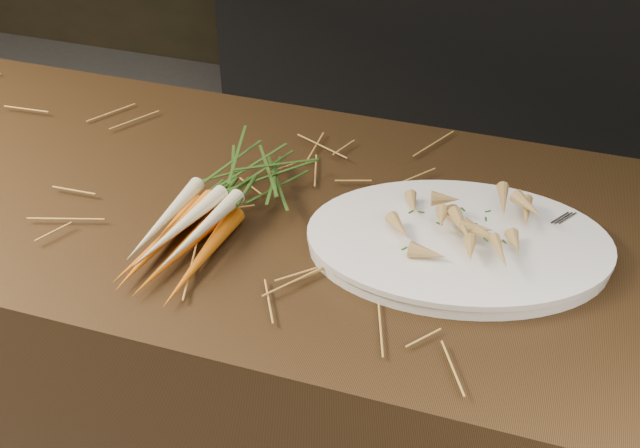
% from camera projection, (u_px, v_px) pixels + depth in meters
% --- Properties ---
extents(main_counter, '(2.40, 0.70, 0.90)m').
position_uv_depth(main_counter, '(171.00, 363.00, 1.66)').
color(main_counter, black).
rests_on(main_counter, ground).
extents(back_counter, '(1.82, 0.62, 0.84)m').
position_uv_depth(back_counter, '(467.00, 41.00, 3.04)').
color(back_counter, black).
rests_on(back_counter, ground).
extents(straw_bedding, '(1.40, 0.60, 0.02)m').
position_uv_depth(straw_bedding, '(142.00, 178.00, 1.39)').
color(straw_bedding, '#A57F2F').
rests_on(straw_bedding, main_counter).
extents(root_veg_bunch, '(0.18, 0.44, 0.08)m').
position_uv_depth(root_veg_bunch, '(224.00, 194.00, 1.30)').
color(root_veg_bunch, '#C25106').
rests_on(root_veg_bunch, main_counter).
extents(serving_platter, '(0.51, 0.39, 0.02)m').
position_uv_depth(serving_platter, '(458.00, 246.00, 1.23)').
color(serving_platter, white).
rests_on(serving_platter, main_counter).
extents(roasted_veg_heap, '(0.25, 0.21, 0.05)m').
position_uv_depth(roasted_veg_heap, '(460.00, 226.00, 1.21)').
color(roasted_veg_heap, '#A98C44').
rests_on(roasted_veg_heap, serving_platter).
extents(serving_fork, '(0.10, 0.16, 0.00)m').
position_uv_depth(serving_fork, '(570.00, 255.00, 1.19)').
color(serving_fork, silver).
rests_on(serving_fork, serving_platter).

